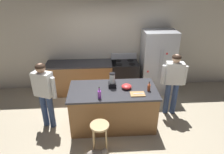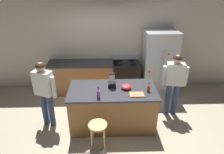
% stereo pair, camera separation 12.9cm
% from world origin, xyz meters
% --- Properties ---
extents(ground_plane, '(14.00, 14.00, 0.00)m').
position_xyz_m(ground_plane, '(0.00, 0.00, 0.00)').
color(ground_plane, beige).
extents(back_wall, '(8.00, 0.10, 2.70)m').
position_xyz_m(back_wall, '(0.00, 1.95, 1.35)').
color(back_wall, beige).
rests_on(back_wall, ground_plane).
extents(kitchen_island, '(1.91, 0.97, 0.93)m').
position_xyz_m(kitchen_island, '(0.00, 0.00, 0.47)').
color(kitchen_island, '#9E6B3D').
rests_on(kitchen_island, ground_plane).
extents(back_counter_run, '(2.00, 0.64, 0.93)m').
position_xyz_m(back_counter_run, '(-0.80, 1.55, 0.46)').
color(back_counter_run, '#9E6B3D').
rests_on(back_counter_run, ground_plane).
extents(refrigerator, '(0.90, 0.73, 1.83)m').
position_xyz_m(refrigerator, '(1.38, 1.50, 0.92)').
color(refrigerator, '#B7BABF').
rests_on(refrigerator, ground_plane).
extents(stove_range, '(0.76, 0.65, 1.11)m').
position_xyz_m(stove_range, '(0.45, 1.52, 0.47)').
color(stove_range, black).
rests_on(stove_range, ground_plane).
extents(person_by_island_left, '(0.58, 0.36, 1.56)m').
position_xyz_m(person_by_island_left, '(-1.47, 0.03, 0.94)').
color(person_by_island_left, '#384C7A').
rests_on(person_by_island_left, ground_plane).
extents(person_by_sink_right, '(0.60, 0.27, 1.57)m').
position_xyz_m(person_by_sink_right, '(1.46, 0.34, 0.95)').
color(person_by_sink_right, '#384C7A').
rests_on(person_by_sink_right, ground_plane).
extents(bar_stool, '(0.36, 0.36, 0.64)m').
position_xyz_m(bar_stool, '(-0.30, -0.80, 0.50)').
color(bar_stool, tan).
rests_on(bar_stool, ground_plane).
extents(cat, '(0.52, 0.18, 0.26)m').
position_xyz_m(cat, '(-0.37, -1.01, 0.11)').
color(cat, gray).
rests_on(cat, ground_plane).
extents(blender_appliance, '(0.17, 0.17, 0.34)m').
position_xyz_m(blender_appliance, '(-0.01, 0.11, 1.07)').
color(blender_appliance, black).
rests_on(blender_appliance, kitchen_island).
extents(bottle_cooking_sauce, '(0.06, 0.06, 0.22)m').
position_xyz_m(bottle_cooking_sauce, '(0.76, -0.11, 1.01)').
color(bottle_cooking_sauce, '#B24C26').
rests_on(bottle_cooking_sauce, kitchen_island).
extents(bottle_soda, '(0.07, 0.07, 0.26)m').
position_xyz_m(bottle_soda, '(-0.29, -0.35, 1.02)').
color(bottle_soda, purple).
rests_on(bottle_soda, kitchen_island).
extents(mixing_bowl, '(0.22, 0.22, 0.10)m').
position_xyz_m(mixing_bowl, '(0.30, 0.01, 0.98)').
color(mixing_bowl, red).
rests_on(mixing_bowl, kitchen_island).
extents(cutting_board, '(0.30, 0.20, 0.02)m').
position_xyz_m(cutting_board, '(0.49, -0.25, 0.94)').
color(cutting_board, '#B7844C').
rests_on(cutting_board, kitchen_island).
extents(chef_knife, '(0.22, 0.03, 0.01)m').
position_xyz_m(chef_knife, '(0.51, -0.25, 0.95)').
color(chef_knife, '#B7BABF').
rests_on(chef_knife, cutting_board).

